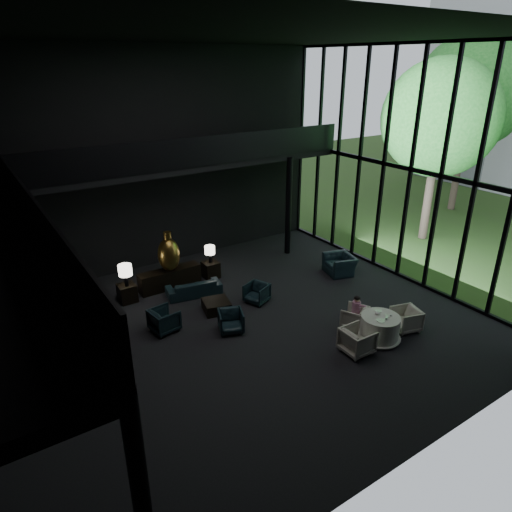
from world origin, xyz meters
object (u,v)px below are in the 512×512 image
dining_table (379,329)px  dining_chair_north (355,317)px  table_lamp_left (125,271)px  lounge_armchair_east (257,293)px  console (170,278)px  lounge_armchair_west (164,319)px  lounge_armchair_south (231,321)px  bronze_urn (169,254)px  dining_chair_east (406,318)px  table_lamp_right (210,251)px  child (357,304)px  side_table_right (211,270)px  dining_chair_west (357,339)px  side_table_left (127,293)px  coffee_table (216,306)px  window_armchair (340,261)px  sofa (194,286)px

dining_table → dining_chair_north: bearing=95.2°
table_lamp_left → lounge_armchair_east: table_lamp_left is taller
console → lounge_armchair_west: lounge_armchair_west is taller
lounge_armchair_south → dining_chair_north: 3.73m
bronze_urn → dining_chair_east: (4.72, -6.36, -0.94)m
table_lamp_right → child: size_ratio=1.17×
lounge_armchair_west → lounge_armchair_south: size_ratio=1.14×
bronze_urn → side_table_right: bronze_urn is taller
side_table_right → child: (2.04, -5.39, 0.42)m
console → dining_chair_west: (2.68, -6.48, 0.07)m
side_table_left → table_lamp_left: size_ratio=0.81×
side_table_left → side_table_right: bearing=1.6°
lounge_armchair_west → coffee_table: lounge_armchair_west is taller
dining_table → child: bearing=91.2°
lounge_armchair_east → window_armchair: 3.85m
dining_table → dining_chair_east: size_ratio=1.69×
coffee_table → dining_chair_north: bearing=-45.9°
window_armchair → dining_table: window_armchair is taller
console → child: (3.64, -5.45, 0.37)m
bronze_urn → table_lamp_left: bronze_urn is taller
side_table_right → lounge_armchair_west: lounge_armchair_west is taller
bronze_urn → dining_chair_north: bearing=-56.4°
dining_table → child: child is taller
bronze_urn → coffee_table: bearing=-76.3°
lounge_armchair_west → dining_chair_north: size_ratio=1.20×
side_table_left → lounge_armchair_south: 4.00m
lounge_armchair_east → child: bearing=7.6°
dining_chair_north → dining_chair_west: bearing=23.1°
side_table_left → child: 7.47m
lounge_armchair_south → dining_chair_east: (4.38, -2.80, 0.03)m
bronze_urn → side_table_left: size_ratio=2.33×
bronze_urn → table_lamp_left: size_ratio=1.89×
window_armchair → dining_chair_north: window_armchair is taller
table_lamp_right → coffee_table: 2.68m
lounge_armchair_south → dining_table: dining_table is taller
lounge_armchair_west → dining_chair_north: 5.70m
bronze_urn → dining_table: 7.36m
bronze_urn → sofa: size_ratio=0.86×
console → table_lamp_right: size_ratio=3.48×
table_lamp_left → lounge_armchair_west: 2.43m
sofa → window_armchair: window_armchair is taller
table_lamp_right → lounge_armchair_east: (0.37, -2.53, -0.73)m
side_table_left → dining_chair_east: size_ratio=0.82×
side_table_left → lounge_armchair_west: 2.39m
dining_chair_east → window_armchair: bearing=-179.2°
window_armchair → bronze_urn: bearing=-96.9°
table_lamp_right → child: (2.04, -5.40, -0.34)m
side_table_left → table_lamp_right: size_ratio=0.96×
child → bronze_urn: bearing=-55.8°
lounge_armchair_east → dining_chair_east: (2.75, -3.87, 0.04)m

